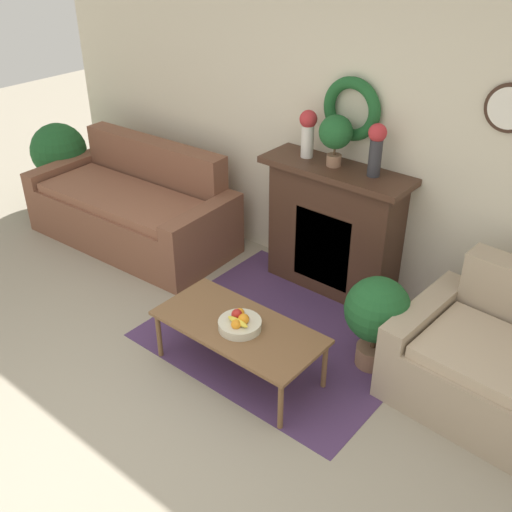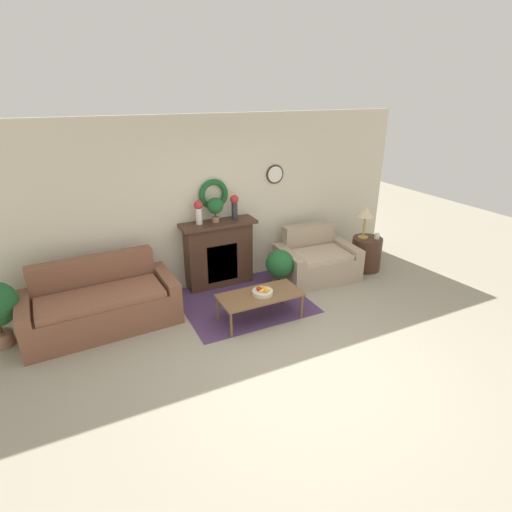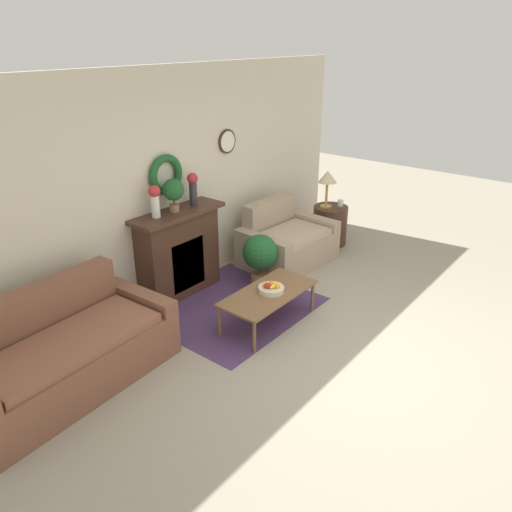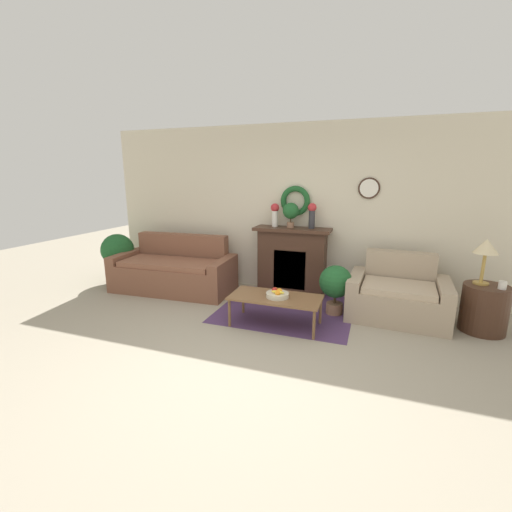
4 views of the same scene
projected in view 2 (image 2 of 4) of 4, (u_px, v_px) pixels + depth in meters
ground_plane at (299, 366)px, 4.72m from camera, size 16.00×16.00×0.00m
floor_rug at (244, 301)px, 6.16m from camera, size 1.86×1.66×0.01m
wall_back at (216, 202)px, 6.39m from camera, size 6.80×0.15×2.70m
fireplace at (219, 253)px, 6.51m from camera, size 1.21×0.41×1.09m
couch_left at (101, 304)px, 5.43m from camera, size 2.03×1.02×0.90m
loveseat_right at (316, 261)px, 6.86m from camera, size 1.32×0.98×0.85m
coffee_table at (260, 296)px, 5.55m from camera, size 1.16×0.56×0.39m
fruit_bowl at (262, 292)px, 5.52m from camera, size 0.29×0.29×0.12m
side_table_by_loveseat at (366, 254)px, 7.16m from camera, size 0.52×0.52×0.59m
table_lamp at (366, 214)px, 6.89m from camera, size 0.28×0.28×0.56m
mug at (377, 236)px, 7.00m from camera, size 0.09×0.09×0.10m
vase_on_mantel_left at (199, 210)px, 6.10m from camera, size 0.14×0.14×0.37m
vase_on_mantel_right at (234, 205)px, 6.34m from camera, size 0.13×0.13×0.39m
potted_plant_on_mantel at (215, 207)px, 6.18m from camera, size 0.25×0.25×0.39m
potted_plant_floor_by_loveseat at (280, 265)px, 6.33m from camera, size 0.45×0.45×0.70m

